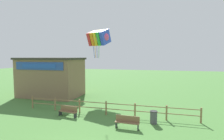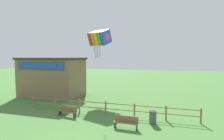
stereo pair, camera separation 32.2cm
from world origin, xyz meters
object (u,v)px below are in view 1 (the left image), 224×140
(park_bench_near_fence, at_px, (127,122))
(park_bench_by_building, at_px, (68,111))
(seaside_building, at_px, (51,77))
(kite_rainbow_parafoil, at_px, (99,38))
(trash_bin, at_px, (154,117))

(park_bench_near_fence, distance_m, park_bench_by_building, 5.40)
(seaside_building, relative_size, park_bench_by_building, 4.35)
(seaside_building, bearing_deg, park_bench_near_fence, -34.29)
(park_bench_near_fence, bearing_deg, kite_rainbow_parafoil, 119.62)
(park_bench_by_building, xyz_separation_m, kite_rainbow_parafoil, (-0.10, 8.29, 7.00))
(seaside_building, xyz_separation_m, park_bench_near_fence, (11.21, -7.64, -2.01))
(seaside_building, xyz_separation_m, trash_bin, (12.98, -6.26, -2.00))
(park_bench_by_building, distance_m, trash_bin, 7.05)
(seaside_building, xyz_separation_m, park_bench_by_building, (5.94, -6.49, -2.01))
(seaside_building, bearing_deg, park_bench_by_building, -47.54)
(seaside_building, height_order, kite_rainbow_parafoil, kite_rainbow_parafoil)
(park_bench_near_fence, height_order, trash_bin, trash_bin)
(trash_bin, bearing_deg, park_bench_near_fence, -142.03)
(kite_rainbow_parafoil, bearing_deg, seaside_building, -162.90)
(trash_bin, bearing_deg, park_bench_by_building, -178.13)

